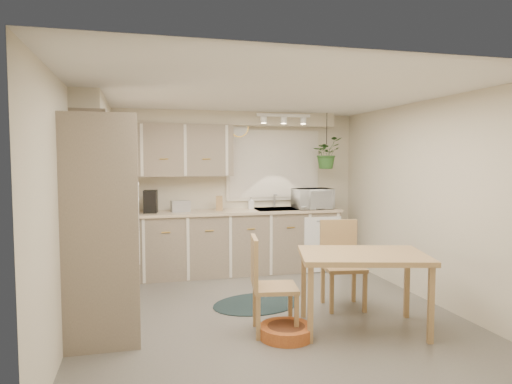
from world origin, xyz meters
TOP-DOWN VIEW (x-y plane):
  - floor at (0.00, 0.00)m, footprint 4.20×4.20m
  - ceiling at (0.00, 0.00)m, footprint 4.20×4.20m
  - wall_back at (0.00, 2.10)m, footprint 4.00×0.04m
  - wall_front at (0.00, -2.10)m, footprint 4.00×0.04m
  - wall_left at (-2.00, 0.00)m, footprint 0.04×4.20m
  - wall_right at (2.00, 0.00)m, footprint 0.04×4.20m
  - base_cab_left at (-1.70, 0.88)m, footprint 0.60×1.85m
  - base_cab_back at (-0.20, 1.80)m, footprint 3.60×0.60m
  - counter_left at (-1.69, 0.88)m, footprint 0.64×1.89m
  - counter_back at (-0.20, 1.79)m, footprint 3.64×0.64m
  - oven_stack at (-1.68, -0.38)m, footprint 0.65×0.65m
  - wall_oven_face at (-1.35, -0.38)m, footprint 0.02×0.56m
  - upper_cab_left at (-1.82, 1.00)m, footprint 0.35×2.00m
  - upper_cab_back at (-1.00, 1.93)m, footprint 2.00×0.35m
  - soffit_left at (-1.85, 1.00)m, footprint 0.30×2.00m
  - soffit_back at (-0.20, 1.95)m, footprint 3.60×0.30m
  - cooktop at (-1.68, 0.30)m, footprint 0.52×0.58m
  - range_hood at (-1.70, 0.30)m, footprint 0.40×0.60m
  - window_blinds at (0.70, 2.07)m, footprint 1.40×0.02m
  - window_frame at (0.70, 2.08)m, footprint 1.50×0.02m
  - sink at (0.70, 1.80)m, footprint 0.70×0.48m
  - dishwasher_front at (1.30, 1.49)m, footprint 0.58×0.02m
  - track_light_bar at (0.70, 1.55)m, footprint 0.80×0.04m
  - wall_clock at (0.15, 2.07)m, footprint 0.30×0.03m
  - dining_table at (0.80, -0.74)m, footprint 1.40×1.11m
  - chair_left at (-0.07, -0.60)m, footprint 0.51×0.51m
  - chair_back at (0.90, -0.08)m, footprint 0.52×0.52m
  - braided_rug at (-0.03, 0.28)m, footprint 1.22×1.03m
  - pet_bed at (-0.01, -0.76)m, footprint 0.66×0.66m
  - microwave at (1.22, 1.70)m, footprint 0.58×0.34m
  - soap_bottle at (0.31, 1.95)m, footprint 0.10×0.20m
  - hanging_plant at (1.44, 1.70)m, footprint 0.59×0.61m
  - coffee_maker at (-1.19, 1.80)m, footprint 0.21×0.24m
  - toaster at (-0.77, 1.82)m, footprint 0.28×0.18m
  - knife_block at (-0.20, 1.85)m, footprint 0.11×0.11m

SIDE VIEW (x-z plane):
  - floor at x=0.00m, z-range 0.00..0.00m
  - braided_rug at x=-0.03m, z-range 0.00..0.01m
  - pet_bed at x=-0.01m, z-range 0.00..0.12m
  - dining_table at x=0.80m, z-range 0.00..0.77m
  - dishwasher_front at x=1.30m, z-range 0.01..0.84m
  - base_cab_left at x=-1.70m, z-range 0.00..0.90m
  - base_cab_back at x=-0.20m, z-range 0.00..0.90m
  - chair_left at x=-0.07m, z-range 0.00..0.95m
  - chair_back at x=0.90m, z-range 0.00..0.99m
  - sink at x=0.70m, z-range 0.85..0.95m
  - counter_left at x=-1.69m, z-range 0.90..0.94m
  - counter_back at x=-0.20m, z-range 0.90..0.94m
  - cooktop at x=-1.68m, z-range 0.93..0.95m
  - soap_bottle at x=0.31m, z-range 0.94..1.03m
  - toaster at x=-0.77m, z-range 0.94..1.10m
  - knife_block at x=-0.20m, z-range 0.94..1.15m
  - oven_stack at x=-1.68m, z-range 0.00..2.10m
  - wall_oven_face at x=-1.35m, z-range 0.76..1.34m
  - coffee_maker at x=-1.19m, z-range 0.94..1.26m
  - microwave at x=1.22m, z-range 0.94..1.32m
  - wall_back at x=0.00m, z-range 0.00..2.40m
  - wall_front at x=0.00m, z-range 0.00..2.40m
  - wall_left at x=-2.00m, z-range 0.00..2.40m
  - wall_right at x=2.00m, z-range 0.00..2.40m
  - range_hood at x=-1.70m, z-range 1.33..1.47m
  - window_blinds at x=0.70m, z-range 1.10..2.10m
  - window_frame at x=0.70m, z-range 1.05..2.15m
  - hanging_plant at x=1.44m, z-range 1.55..1.92m
  - upper_cab_left at x=-1.82m, z-range 1.45..2.20m
  - upper_cab_back at x=-1.00m, z-range 1.45..2.20m
  - wall_clock at x=0.15m, z-range 2.03..2.33m
  - soffit_left at x=-1.85m, z-range 2.20..2.40m
  - soffit_back at x=-0.20m, z-range 2.20..2.40m
  - track_light_bar at x=0.70m, z-range 2.31..2.35m
  - ceiling at x=0.00m, z-range 2.40..2.40m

